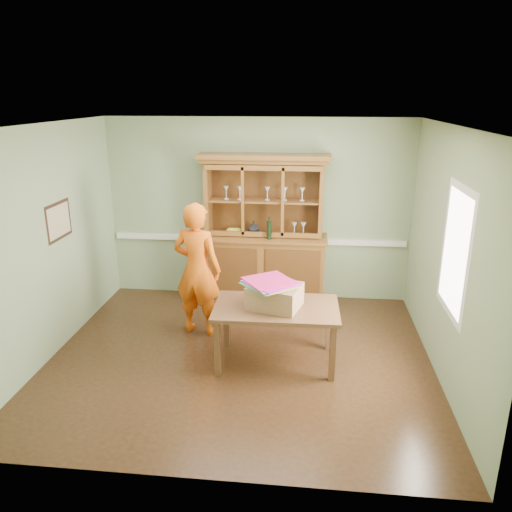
# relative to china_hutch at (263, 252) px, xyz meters

# --- Properties ---
(floor) EXTENTS (4.50, 4.50, 0.00)m
(floor) POSITION_rel_china_hutch_xyz_m (-0.11, -1.75, -0.77)
(floor) COLOR #4A2A17
(floor) RESTS_ON ground
(ceiling) EXTENTS (4.50, 4.50, 0.00)m
(ceiling) POSITION_rel_china_hutch_xyz_m (-0.11, -1.75, 1.93)
(ceiling) COLOR white
(ceiling) RESTS_ON wall_back
(wall_back) EXTENTS (4.50, 0.00, 4.50)m
(wall_back) POSITION_rel_china_hutch_xyz_m (-0.11, 0.25, 0.58)
(wall_back) COLOR #8CA37A
(wall_back) RESTS_ON floor
(wall_left) EXTENTS (0.00, 4.00, 4.00)m
(wall_left) POSITION_rel_china_hutch_xyz_m (-2.36, -1.75, 0.58)
(wall_left) COLOR #8CA37A
(wall_left) RESTS_ON floor
(wall_right) EXTENTS (0.00, 4.00, 4.00)m
(wall_right) POSITION_rel_china_hutch_xyz_m (2.14, -1.75, 0.58)
(wall_right) COLOR #8CA37A
(wall_right) RESTS_ON floor
(wall_front) EXTENTS (4.50, 0.00, 4.50)m
(wall_front) POSITION_rel_china_hutch_xyz_m (-0.11, -3.75, 0.58)
(wall_front) COLOR #8CA37A
(wall_front) RESTS_ON floor
(chair_rail) EXTENTS (4.41, 0.05, 0.08)m
(chair_rail) POSITION_rel_china_hutch_xyz_m (-0.11, 0.23, 0.13)
(chair_rail) COLOR white
(chair_rail) RESTS_ON wall_back
(framed_map) EXTENTS (0.03, 0.60, 0.46)m
(framed_map) POSITION_rel_china_hutch_xyz_m (-2.34, -1.45, 0.78)
(framed_map) COLOR black
(framed_map) RESTS_ON wall_left
(window_panel) EXTENTS (0.03, 0.96, 1.36)m
(window_panel) POSITION_rel_china_hutch_xyz_m (2.12, -2.05, 0.73)
(window_panel) COLOR white
(window_panel) RESTS_ON wall_right
(china_hutch) EXTENTS (1.88, 0.62, 2.20)m
(china_hutch) POSITION_rel_china_hutch_xyz_m (0.00, 0.00, 0.00)
(china_hutch) COLOR brown
(china_hutch) RESTS_ON floor
(dining_table) EXTENTS (1.43, 0.87, 0.71)m
(dining_table) POSITION_rel_china_hutch_xyz_m (0.32, -1.80, -0.15)
(dining_table) COLOR brown
(dining_table) RESTS_ON floor
(cardboard_box) EXTENTS (0.66, 0.58, 0.26)m
(cardboard_box) POSITION_rel_china_hutch_xyz_m (0.30, -1.81, 0.06)
(cardboard_box) COLOR tan
(cardboard_box) RESTS_ON dining_table
(kite_stack) EXTENTS (0.68, 0.68, 0.05)m
(kite_stack) POSITION_rel_china_hutch_xyz_m (0.26, -1.81, 0.22)
(kite_stack) COLOR yellow
(kite_stack) RESTS_ON cardboard_box
(person) EXTENTS (0.71, 0.55, 1.74)m
(person) POSITION_rel_china_hutch_xyz_m (-0.74, -1.12, 0.10)
(person) COLOR orange
(person) RESTS_ON floor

